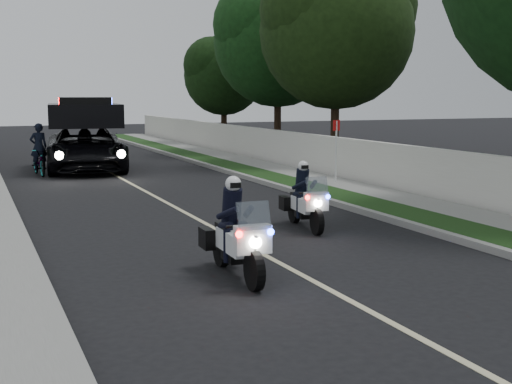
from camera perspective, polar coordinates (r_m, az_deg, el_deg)
ground at (r=11.27m, az=4.90°, el=-7.45°), size 120.00×120.00×0.00m
curb_right at (r=21.84m, az=2.25°, el=0.36°), size 0.20×60.00×0.15m
grass_verge at (r=22.14m, az=3.89°, el=0.46°), size 1.20×60.00×0.16m
sidewalk_right at (r=22.75m, az=6.82°, el=0.63°), size 1.40×60.00×0.16m
property_wall at (r=23.18m, az=9.00°, el=2.40°), size 0.22×60.00×1.50m
curb_left at (r=19.84m, az=-19.75°, el=-0.90°), size 0.20×60.00×0.15m
lane_marking at (r=20.46m, az=-8.21°, el=-0.44°), size 0.12×50.00×0.01m
police_moto_left at (r=11.53m, az=-1.63°, el=-7.06°), size 0.76×2.01×1.69m
police_moto_right at (r=15.66m, az=4.04°, el=-3.02°), size 0.84×1.86×1.53m
police_suv at (r=28.29m, az=-13.84°, el=1.75°), size 3.68×6.69×3.10m
bicycle at (r=27.02m, az=-17.44°, el=1.32°), size 0.84×1.96×1.00m
cyclist at (r=27.02m, az=-17.44°, el=1.32°), size 0.68×0.50×1.75m
sign_post at (r=22.71m, az=6.59°, el=0.42°), size 0.46×0.46×2.26m
tree_right_c at (r=30.15m, az=6.48°, el=2.31°), size 8.37×8.37×10.93m
tree_right_d at (r=35.78m, az=1.78°, el=3.27°), size 8.31×8.31×10.88m
tree_right_e at (r=42.40m, az=-2.65°, el=4.02°), size 5.23×5.23×8.02m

